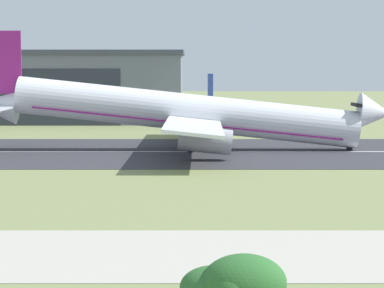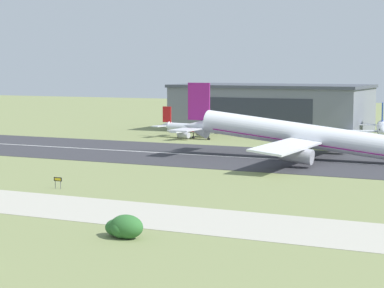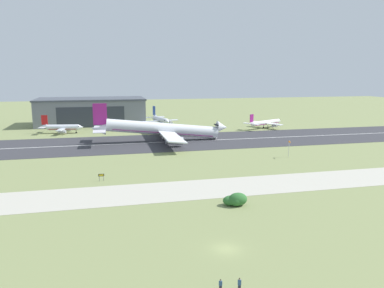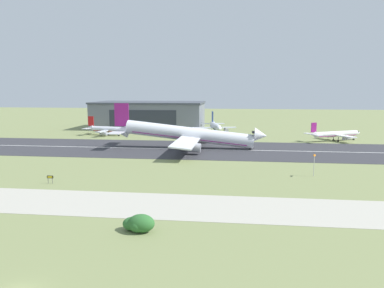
{
  "view_description": "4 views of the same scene",
  "coord_description": "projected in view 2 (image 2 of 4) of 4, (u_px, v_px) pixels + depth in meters",
  "views": [
    {
      "loc": [
        6.36,
        -23.98,
        11.88
      ],
      "look_at": [
        6.14,
        50.59,
        5.24
      ],
      "focal_mm": 85.0,
      "sensor_mm": 36.0,
      "label": 1
    },
    {
      "loc": [
        52.36,
        -54.97,
        19.84
      ],
      "look_at": [
        2.23,
        50.24,
        7.82
      ],
      "focal_mm": 70.0,
      "sensor_mm": 36.0,
      "label": 2
    },
    {
      "loc": [
        -18.29,
        -53.08,
        27.63
      ],
      "look_at": [
        7.3,
        54.22,
        7.01
      ],
      "focal_mm": 35.0,
      "sensor_mm": 36.0,
      "label": 3
    },
    {
      "loc": [
        23.18,
        -34.48,
        21.81
      ],
      "look_at": [
        10.61,
        67.7,
        6.37
      ],
      "focal_mm": 35.0,
      "sensor_mm": 36.0,
      "label": 4
    }
  ],
  "objects": [
    {
      "name": "shrub_clump",
      "position": [
        123.0,
        227.0,
        87.02
      ],
      "size": [
        5.15,
        3.41,
        2.81
      ],
      "color": "#2D662D",
      "rests_on": "ground_plane"
    },
    {
      "name": "runway_centreline",
      "position": [
        276.0,
        159.0,
        161.17
      ],
      "size": [
        352.27,
        0.7,
        0.01
      ],
      "primitive_type": "cube",
      "color": "silver",
      "rests_on": "runway_strip"
    },
    {
      "name": "runway_strip",
      "position": [
        276.0,
        159.0,
        161.17
      ],
      "size": [
        391.42,
        40.72,
        0.06
      ],
      "primitive_type": "cube",
      "color": "#333338",
      "rests_on": "ground_plane"
    },
    {
      "name": "airplane_parked_centre",
      "position": [
        190.0,
        129.0,
        208.17
      ],
      "size": [
        20.57,
        17.44,
        8.68
      ],
      "color": "silver",
      "rests_on": "ground_plane"
    },
    {
      "name": "taxiway_road",
      "position": [
        120.0,
        212.0,
        102.43
      ],
      "size": [
        293.56,
        15.49,
        0.05
      ],
      "primitive_type": "cube",
      "color": "#B2AD9E",
      "rests_on": "ground_plane"
    },
    {
      "name": "airplane_landing",
      "position": [
        304.0,
        136.0,
        160.15
      ],
      "size": [
        57.5,
        55.74,
        16.28
      ],
      "color": "silver",
      "rests_on": "ground_plane"
    },
    {
      "name": "runway_sign",
      "position": [
        58.0,
        180.0,
        122.18
      ],
      "size": [
        1.51,
        0.13,
        1.89
      ],
      "color": "#4C4C51",
      "rests_on": "ground_plane"
    },
    {
      "name": "hangar_building",
      "position": [
        272.0,
        108.0,
        230.66
      ],
      "size": [
        58.57,
        30.56,
        14.48
      ],
      "color": "slate",
      "rests_on": "ground_plane"
    },
    {
      "name": "airplane_parked_west",
      "position": [
        383.0,
        130.0,
        203.09
      ],
      "size": [
        20.19,
        24.17,
        9.81
      ],
      "color": "silver",
      "rests_on": "ground_plane"
    },
    {
      "name": "ground_plane",
      "position": [
        175.0,
        194.0,
        117.49
      ],
      "size": [
        631.42,
        631.42,
        0.0
      ],
      "primitive_type": "plane",
      "color": "#7A8451"
    }
  ]
}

